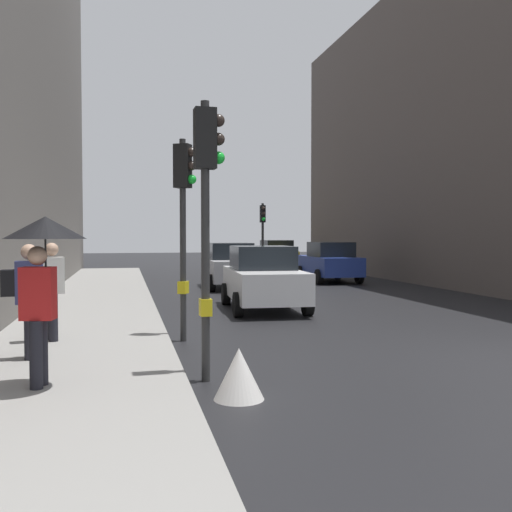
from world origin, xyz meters
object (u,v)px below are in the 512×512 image
traffic_light_near_left (207,189)px  traffic_light_far_median (263,226)px  car_blue_van (329,262)px  pedestrian_with_grey_backpack (26,294)px  car_silver_hatchback (231,265)px  warning_sign_triangle (239,374)px  car_yellow_taxi (276,255)px  car_white_compact (263,278)px  traffic_light_near_right (184,202)px  pedestrian_with_black_backpack (49,285)px  pedestrian_with_umbrella (43,253)px

traffic_light_near_left → traffic_light_far_median: bearing=74.3°
car_blue_van → pedestrian_with_grey_backpack: bearing=-124.9°
car_silver_hatchback → warning_sign_triangle: 15.40m
car_yellow_taxi → car_white_compact: (-5.22, -18.43, 0.00)m
car_yellow_taxi → car_white_compact: 19.15m
car_blue_van → pedestrian_with_grey_backpack: pedestrian_with_grey_backpack is taller
pedestrian_with_grey_backpack → car_yellow_taxi: bearing=66.9°
traffic_light_near_left → car_yellow_taxi: traffic_light_near_left is taller
traffic_light_far_median → car_silver_hatchback: size_ratio=0.85×
traffic_light_near_right → car_blue_van: traffic_light_near_right is taller
car_silver_hatchback → warning_sign_triangle: (-2.66, -15.16, -0.55)m
car_yellow_taxi → car_silver_hatchback: (-4.92, -11.73, 0.00)m
warning_sign_triangle → car_blue_van: bearing=66.5°
car_blue_van → car_silver_hatchback: same height
car_white_compact → car_blue_van: bearing=59.5°
car_silver_hatchback → car_yellow_taxi: bearing=67.2°
traffic_light_near_right → car_blue_van: bearing=59.2°
pedestrian_with_grey_backpack → pedestrian_with_black_backpack: (0.15, 1.53, 0.00)m
car_blue_van → pedestrian_with_black_backpack: pedestrian_with_black_backpack is taller
car_blue_van → car_yellow_taxi: 9.75m
traffic_light_near_right → warning_sign_triangle: bearing=-86.4°
car_silver_hatchback → pedestrian_with_grey_backpack: 13.96m
traffic_light_near_right → pedestrian_with_black_backpack: size_ratio=2.21×
warning_sign_triangle → pedestrian_with_black_backpack: bearing=125.0°
car_silver_hatchback → pedestrian_with_grey_backpack: pedestrian_with_grey_backpack is taller
pedestrian_with_grey_backpack → pedestrian_with_umbrella: bearing=-74.9°
car_white_compact → pedestrian_with_black_backpack: pedestrian_with_black_backpack is taller
traffic_light_far_median → warning_sign_triangle: traffic_light_far_median is taller
car_yellow_taxi → pedestrian_with_black_backpack: (-10.30, -23.02, 0.29)m
pedestrian_with_umbrella → pedestrian_with_black_backpack: pedestrian_with_umbrella is taller
pedestrian_with_grey_backpack → pedestrian_with_black_backpack: size_ratio=1.00×
traffic_light_near_right → pedestrian_with_umbrella: size_ratio=1.83×
traffic_light_near_left → pedestrian_with_grey_backpack: traffic_light_near_left is taller
pedestrian_with_black_backpack → warning_sign_triangle: (2.72, -3.87, -0.84)m
car_blue_van → pedestrian_with_umbrella: bearing=-120.7°
pedestrian_with_grey_backpack → warning_sign_triangle: 3.80m
car_yellow_taxi → pedestrian_with_black_backpack: pedestrian_with_black_backpack is taller
car_silver_hatchback → car_white_compact: (-0.30, -6.70, 0.00)m
pedestrian_with_black_backpack → warning_sign_triangle: bearing=-55.0°
car_yellow_taxi → pedestrian_with_black_backpack: size_ratio=2.38×
car_yellow_taxi → pedestrian_with_grey_backpack: 26.68m
pedestrian_with_grey_backpack → pedestrian_with_black_backpack: bearing=84.2°
warning_sign_triangle → car_white_compact: bearing=74.4°
car_yellow_taxi → warning_sign_triangle: (-7.58, -26.89, -0.55)m
car_yellow_taxi → pedestrian_with_umbrella: 28.19m
traffic_light_near_left → pedestrian_with_grey_backpack: 3.32m
car_yellow_taxi → car_white_compact: bearing=-105.8°
traffic_light_near_left → warning_sign_triangle: bearing=-75.2°
traffic_light_far_median → traffic_light_near_left: (-5.50, -19.52, 0.21)m
car_blue_van → car_white_compact: 10.06m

